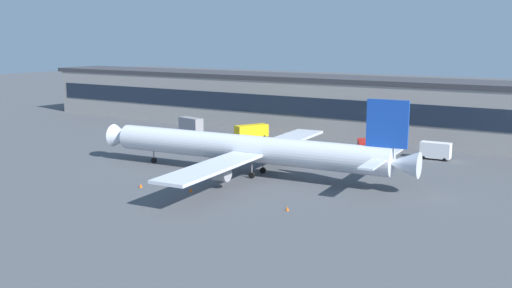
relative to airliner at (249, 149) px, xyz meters
The scene contains 11 objects.
ground_plane 10.01m from the airliner, behind, with size 600.00×600.00×0.00m, color #4C4F54.
terminal_building 52.79m from the airliner, 99.46° to the left, with size 192.88×17.72×14.73m.
airliner is the anchor object (origin of this frame).
catering_truck 49.29m from the airliner, 141.27° to the left, with size 7.61×4.20×4.15m.
stair_truck 40.55m from the airliner, 52.14° to the left, with size 6.09×2.66×3.55m.
belt_loader 35.96m from the airliner, 77.37° to the left, with size 4.57×6.63×1.95m.
follow_me_car 38.04m from the airliner, 107.42° to the left, with size 2.88×4.72×1.85m.
fuel_truck 39.18m from the airliner, 122.04° to the left, with size 6.22×8.77×3.35m.
traffic_cone_0 15.93m from the airliner, 94.83° to the right, with size 0.58×0.58×0.72m, color #F2590C.
traffic_cone_1 20.72m from the airliner, 120.23° to the right, with size 0.55×0.55×0.68m, color #F2590C.
traffic_cone_2 23.61m from the airliner, 42.87° to the right, with size 0.50×0.50×0.63m, color #F2590C.
Camera 1 is at (65.21, -84.95, 24.61)m, focal length 40.67 mm.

